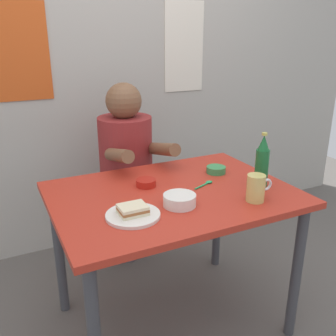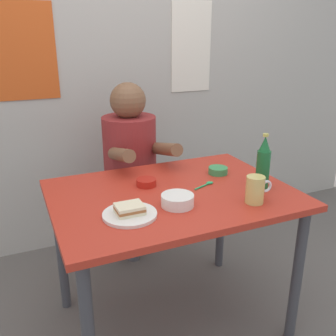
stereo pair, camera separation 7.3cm
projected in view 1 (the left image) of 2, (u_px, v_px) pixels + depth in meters
The scene contains 13 objects.
ground_plane at pixel (172, 320), 1.98m from camera, with size 6.00×6.00×0.00m, color #59544F.
wall_back at pixel (100, 55), 2.43m from camera, with size 4.40×0.09×2.60m.
dining_table at pixel (173, 210), 1.76m from camera, with size 1.10×0.80×0.74m.
stool at pixel (128, 213), 2.40m from camera, with size 0.34×0.34×0.45m.
person_seated at pixel (127, 151), 2.25m from camera, with size 0.33×0.56×0.72m.
plate_orange at pixel (133, 215), 1.49m from camera, with size 0.22×0.22×0.01m, color silver.
sandwich at pixel (133, 210), 1.48m from camera, with size 0.11×0.09×0.04m.
beer_mug at pixel (256, 188), 1.62m from camera, with size 0.13×0.08×0.12m.
beer_bottle at pixel (262, 162), 1.76m from camera, with size 0.06×0.06×0.26m.
sambal_bowl_red at pixel (146, 182), 1.79m from camera, with size 0.10×0.10×0.03m.
dip_bowl_green at pixel (216, 169), 1.96m from camera, with size 0.10×0.10×0.03m.
rice_bowl_white at pixel (180, 200), 1.58m from camera, with size 0.14×0.14×0.05m.
spoon at pixel (206, 183), 1.81m from camera, with size 0.12×0.06×0.01m.
Camera 1 is at (-0.72, -1.42, 1.43)m, focal length 40.02 mm.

